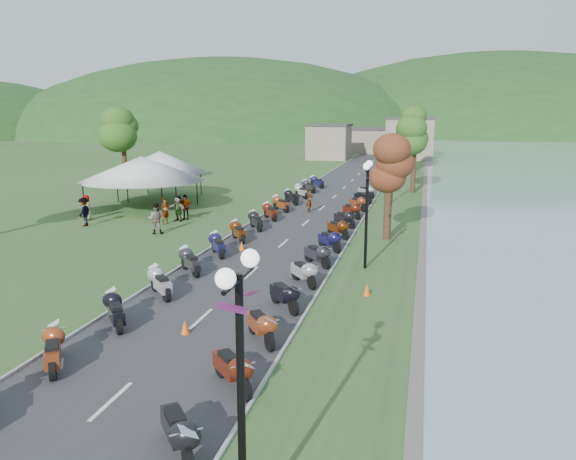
# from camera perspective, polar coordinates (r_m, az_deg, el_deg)

# --- Properties ---
(road) EXTENTS (7.00, 120.00, 0.02)m
(road) POSITION_cam_1_polar(r_m,az_deg,el_deg) (48.87, 4.75, 3.41)
(road) COLOR #363639
(road) RESTS_ON ground
(hills_backdrop) EXTENTS (360.00, 120.00, 76.00)m
(hills_backdrop) POSITION_cam_1_polar(r_m,az_deg,el_deg) (207.99, 11.88, 9.80)
(hills_backdrop) COLOR #285621
(hills_backdrop) RESTS_ON ground
(far_building) EXTENTS (18.00, 16.00, 5.00)m
(far_building) POSITION_cam_1_polar(r_m,az_deg,el_deg) (93.34, 8.00, 8.99)
(far_building) COLOR gray
(far_building) RESTS_ON ground
(moto_row_left) EXTENTS (2.60, 48.91, 1.10)m
(moto_row_left) POSITION_cam_1_polar(r_m,az_deg,el_deg) (32.06, -5.07, -0.20)
(moto_row_left) COLOR #331411
(moto_row_left) RESTS_ON ground
(moto_row_right) EXTENTS (2.60, 40.10, 1.10)m
(moto_row_right) POSITION_cam_1_polar(r_m,az_deg,el_deg) (30.04, 4.17, -1.02)
(moto_row_right) COLOR #331411
(moto_row_right) RESTS_ON ground
(streetlamp_near) EXTENTS (1.40, 1.40, 5.00)m
(streetlamp_near) POSITION_cam_1_polar(r_m,az_deg,el_deg) (9.86, -4.78, -17.38)
(streetlamp_near) COLOR black
(streetlamp_near) RESTS_ON ground
(vendor_tent_main) EXTENTS (6.09, 6.09, 4.00)m
(vendor_tent_main) POSITION_cam_1_polar(r_m,az_deg,el_deg) (43.44, -14.55, 4.63)
(vendor_tent_main) COLOR silver
(vendor_tent_main) RESTS_ON ground
(vendor_tent_side) EXTENTS (5.15, 5.15, 4.00)m
(vendor_tent_side) POSITION_cam_1_polar(r_m,az_deg,el_deg) (48.74, -12.85, 5.48)
(vendor_tent_side) COLOR silver
(vendor_tent_side) RESTS_ON ground
(tree_lakeside) EXTENTS (2.44, 2.44, 6.76)m
(tree_lakeside) POSITION_cam_1_polar(r_m,az_deg,el_deg) (32.42, 10.20, 4.87)
(tree_lakeside) COLOR #3A7021
(tree_lakeside) RESTS_ON ground
(pedestrian_a) EXTENTS (0.67, 0.76, 1.74)m
(pedestrian_a) POSITION_cam_1_polar(r_m,az_deg,el_deg) (37.81, -12.31, 0.60)
(pedestrian_a) COLOR slate
(pedestrian_a) RESTS_ON ground
(pedestrian_b) EXTENTS (1.02, 0.76, 1.88)m
(pedestrian_b) POSITION_cam_1_polar(r_m,az_deg,el_deg) (34.97, -13.22, -0.37)
(pedestrian_b) COLOR slate
(pedestrian_b) RESTS_ON ground
(pedestrian_c) EXTENTS (0.62, 1.25, 1.87)m
(pedestrian_c) POSITION_cam_1_polar(r_m,az_deg,el_deg) (38.62, -19.92, 0.38)
(pedestrian_c) COLOR slate
(pedestrian_c) RESTS_ON ground
(traffic_cone_near) EXTENTS (0.32, 0.32, 0.49)m
(traffic_cone_near) POSITION_cam_1_polar(r_m,az_deg,el_deg) (19.30, -10.41, -9.70)
(traffic_cone_near) COLOR #F2590C
(traffic_cone_near) RESTS_ON ground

